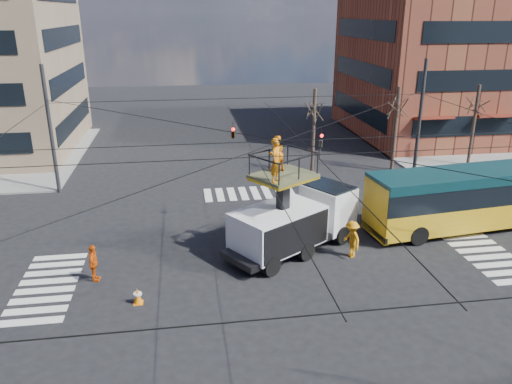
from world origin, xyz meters
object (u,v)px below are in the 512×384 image
object	(u,v)px
utility_truck	(295,211)
traffic_cone	(138,296)
city_bus	(482,196)
flagger	(352,239)
worker_ground	(94,263)

from	to	relation	value
utility_truck	traffic_cone	distance (m)	8.26
city_bus	flagger	bearing A→B (deg)	-169.69
utility_truck	worker_ground	size ratio (longest dim) A/B	4.27
utility_truck	traffic_cone	xyz separation A→B (m)	(-7.15, -3.80, -1.63)
worker_ground	flagger	xyz separation A→B (m)	(11.57, 0.50, 0.07)
utility_truck	flagger	xyz separation A→B (m)	(2.48, -1.21, -1.06)
city_bus	flagger	xyz separation A→B (m)	(-7.90, -2.41, -0.82)
city_bus	flagger	size ratio (longest dim) A/B	7.06
worker_ground	city_bus	bearing A→B (deg)	-77.20
city_bus	traffic_cone	distance (m)	18.28
utility_truck	worker_ground	distance (m)	9.32
utility_truck	worker_ground	xyz separation A→B (m)	(-9.10, -1.71, -1.13)
traffic_cone	flagger	distance (m)	9.99
flagger	traffic_cone	bearing A→B (deg)	-87.78
worker_ground	flagger	bearing A→B (deg)	-83.23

